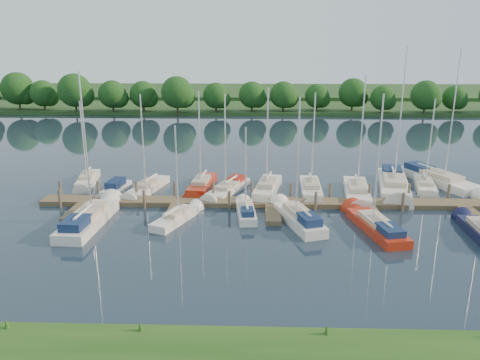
{
  "coord_description": "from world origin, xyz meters",
  "views": [
    {
      "loc": [
        -1.54,
        -30.35,
        13.37
      ],
      "look_at": [
        -2.75,
        8.0,
        2.2
      ],
      "focal_mm": 35.0,
      "sensor_mm": 36.0,
      "label": 1
    }
  ],
  "objects_px": {
    "sailboat_n_5": "(267,190)",
    "sailboat_n_0": "(88,181)",
    "sailboat_s_2": "(246,212)",
    "dock": "(272,205)",
    "motorboat": "(115,189)"
  },
  "relations": [
    {
      "from": "dock",
      "to": "sailboat_s_2",
      "type": "bearing_deg",
      "value": -136.84
    },
    {
      "from": "sailboat_n_0",
      "to": "sailboat_n_5",
      "type": "xyz_separation_m",
      "value": [
        17.82,
        -2.36,
        0.01
      ]
    },
    {
      "from": "motorboat",
      "to": "sailboat_n_5",
      "type": "bearing_deg",
      "value": -171.5
    },
    {
      "from": "sailboat_n_0",
      "to": "sailboat_n_5",
      "type": "height_order",
      "value": "sailboat_n_5"
    },
    {
      "from": "dock",
      "to": "sailboat_n_0",
      "type": "relative_size",
      "value": 4.66
    },
    {
      "from": "sailboat_n_5",
      "to": "sailboat_s_2",
      "type": "bearing_deg",
      "value": 83.62
    },
    {
      "from": "sailboat_n_0",
      "to": "sailboat_s_2",
      "type": "relative_size",
      "value": 1.14
    },
    {
      "from": "dock",
      "to": "sailboat_n_5",
      "type": "relative_size",
      "value": 3.93
    },
    {
      "from": "sailboat_n_5",
      "to": "sailboat_n_0",
      "type": "bearing_deg",
      "value": 2.69
    },
    {
      "from": "motorboat",
      "to": "sailboat_s_2",
      "type": "relative_size",
      "value": 0.68
    },
    {
      "from": "sailboat_n_5",
      "to": "sailboat_s_2",
      "type": "height_order",
      "value": "sailboat_n_5"
    },
    {
      "from": "dock",
      "to": "motorboat",
      "type": "relative_size",
      "value": 7.78
    },
    {
      "from": "dock",
      "to": "sailboat_s_2",
      "type": "relative_size",
      "value": 5.33
    },
    {
      "from": "sailboat_s_2",
      "to": "dock",
      "type": "bearing_deg",
      "value": 37.44
    },
    {
      "from": "dock",
      "to": "motorboat",
      "type": "bearing_deg",
      "value": 165.88
    }
  ]
}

